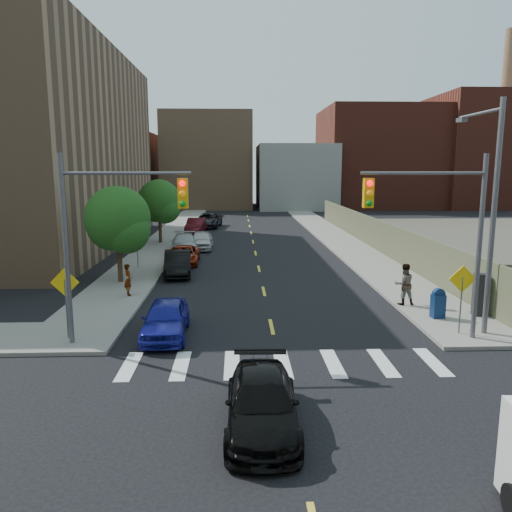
{
  "coord_description": "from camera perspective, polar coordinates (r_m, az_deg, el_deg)",
  "views": [
    {
      "loc": [
        -1.39,
        -11.76,
        6.5
      ],
      "look_at": [
        -0.43,
        13.52,
        2.0
      ],
      "focal_mm": 35.0,
      "sensor_mm": 36.0,
      "label": 1
    }
  ],
  "objects": [
    {
      "name": "fence_north",
      "position": [
        41.59,
        13.19,
        2.57
      ],
      "size": [
        0.12,
        44.0,
        2.5
      ],
      "primitive_type": "cube",
      "color": "#5E6647",
      "rests_on": "ground"
    },
    {
      "name": "pedestrian_east",
      "position": [
        24.34,
        16.57,
        -3.1
      ],
      "size": [
        0.98,
        0.78,
        1.95
      ],
      "primitive_type": "imported",
      "rotation": [
        0.0,
        0.0,
        3.18
      ],
      "color": "gray",
      "rests_on": "sidewalk_ne"
    },
    {
      "name": "signal_ne",
      "position": [
        19.33,
        20.32,
        3.61
      ],
      "size": [
        4.59,
        0.3,
        7.0
      ],
      "color": "#59595E",
      "rests_on": "ground"
    },
    {
      "name": "sidewalk_nw",
      "position": [
        54.02,
        -8.93,
        3.13
      ],
      "size": [
        3.5,
        73.0,
        0.15
      ],
      "primitive_type": "cube",
      "color": "gray",
      "rests_on": "ground"
    },
    {
      "name": "bg_bldg_east",
      "position": [
        86.98,
        13.67,
        10.79
      ],
      "size": [
        18.0,
        18.0,
        16.0
      ],
      "primitive_type": "cube",
      "color": "#592319",
      "rests_on": "ground"
    },
    {
      "name": "tree_west_far",
      "position": [
        43.42,
        -10.98,
        5.91
      ],
      "size": [
        3.66,
        3.64,
        5.52
      ],
      "color": "#332114",
      "rests_on": "ground"
    },
    {
      "name": "bg_bldg_midwest",
      "position": [
        83.89,
        -5.42,
        10.72
      ],
      "size": [
        14.0,
        16.0,
        15.0
      ],
      "primitive_type": "cube",
      "color": "#8C6B4C",
      "rests_on": "ground"
    },
    {
      "name": "streetlight_ne",
      "position": [
        21.02,
        25.11,
        5.65
      ],
      "size": [
        0.25,
        3.7,
        9.0
      ],
      "color": "#59595E",
      "rests_on": "ground"
    },
    {
      "name": "bg_bldg_fareast",
      "position": [
        90.79,
        23.99,
        10.81
      ],
      "size": [
        14.0,
        16.0,
        18.0
      ],
      "primitive_type": "cube",
      "color": "#592319",
      "rests_on": "ground"
    },
    {
      "name": "warn_sign_midwest",
      "position": [
        32.71,
        -13.45,
        1.89
      ],
      "size": [
        1.06,
        0.06,
        2.83
      ],
      "color": "#59595E",
      "rests_on": "ground"
    },
    {
      "name": "black_sedan",
      "position": [
        13.1,
        0.68,
        -16.46
      ],
      "size": [
        1.92,
        4.5,
        1.29
      ],
      "primitive_type": "imported",
      "rotation": [
        0.0,
        0.0,
        -0.02
      ],
      "color": "black",
      "rests_on": "ground"
    },
    {
      "name": "parked_car_white",
      "position": [
        40.36,
        -6.23,
        1.82
      ],
      "size": [
        1.77,
        4.34,
        1.48
      ],
      "primitive_type": "imported",
      "rotation": [
        0.0,
        0.0,
        0.01
      ],
      "color": "silver",
      "rests_on": "ground"
    },
    {
      "name": "warn_sign_nw",
      "position": [
        19.87,
        -20.96,
        -3.7
      ],
      "size": [
        1.06,
        0.06,
        2.83
      ],
      "color": "#59595E",
      "rests_on": "ground"
    },
    {
      "name": "parked_car_maroon",
      "position": [
        50.04,
        -6.88,
        3.43
      ],
      "size": [
        1.93,
        4.75,
        1.53
      ],
      "primitive_type": "imported",
      "rotation": [
        0.0,
        0.0,
        -0.07
      ],
      "color": "#450D13",
      "rests_on": "ground"
    },
    {
      "name": "parked_car_silver",
      "position": [
        39.0,
        -8.2,
        1.44
      ],
      "size": [
        2.41,
        5.05,
        1.42
      ],
      "primitive_type": "imported",
      "rotation": [
        0.0,
        0.0,
        0.09
      ],
      "color": "#A0A4A8",
      "rests_on": "ground"
    },
    {
      "name": "payphone",
      "position": [
        23.71,
        24.2,
        -4.05
      ],
      "size": [
        0.65,
        0.57,
        1.85
      ],
      "primitive_type": "cube",
      "rotation": [
        0.0,
        0.0,
        -0.26
      ],
      "color": "black",
      "rests_on": "sidewalk_ne"
    },
    {
      "name": "parked_car_red",
      "position": [
        34.39,
        -8.26,
        0.12
      ],
      "size": [
        2.13,
        4.44,
        1.22
      ],
      "primitive_type": "imported",
      "rotation": [
        0.0,
        0.0,
        0.02
      ],
      "color": "#9B270F",
      "rests_on": "ground"
    },
    {
      "name": "bg_bldg_center",
      "position": [
        82.31,
        4.43,
        9.01
      ],
      "size": [
        12.0,
        16.0,
        10.0
      ],
      "primitive_type": "cube",
      "color": "gray",
      "rests_on": "ground"
    },
    {
      "name": "sidewalk_ne",
      "position": [
        54.42,
        7.53,
        3.22
      ],
      "size": [
        3.5,
        73.0,
        0.15
      ],
      "primitive_type": "cube",
      "color": "gray",
      "rests_on": "ground"
    },
    {
      "name": "pedestrian_west",
      "position": [
        25.8,
        -14.4,
        -2.65
      ],
      "size": [
        0.58,
        0.69,
        1.6
      ],
      "primitive_type": "imported",
      "rotation": [
        0.0,
        0.0,
        1.97
      ],
      "color": "gray",
      "rests_on": "sidewalk_nw"
    },
    {
      "name": "parked_car_blue",
      "position": [
        19.83,
        -10.29,
        -7.04
      ],
      "size": [
        1.8,
        4.23,
        1.43
      ],
      "primitive_type": "imported",
      "rotation": [
        0.0,
        0.0,
        0.03
      ],
      "color": "#1B1D96",
      "rests_on": "ground"
    },
    {
      "name": "tree_west_near",
      "position": [
        28.74,
        -15.49,
        3.69
      ],
      "size": [
        3.66,
        3.64,
        5.52
      ],
      "color": "#332114",
      "rests_on": "ground"
    },
    {
      "name": "parked_car_black",
      "position": [
        30.79,
        -8.93,
        -0.83
      ],
      "size": [
        1.99,
        4.6,
        1.47
      ],
      "primitive_type": "imported",
      "rotation": [
        0.0,
        0.0,
        0.1
      ],
      "color": "black",
      "rests_on": "ground"
    },
    {
      "name": "bg_bldg_west",
      "position": [
        84.32,
        -16.55,
        9.34
      ],
      "size": [
        14.0,
        18.0,
        12.0
      ],
      "primitive_type": "cube",
      "color": "#592319",
      "rests_on": "ground"
    },
    {
      "name": "signal_nw",
      "position": [
        18.45,
        -16.6,
        3.53
      ],
      "size": [
        4.59,
        0.3,
        7.0
      ],
      "color": "#59595E",
      "rests_on": "ground"
    },
    {
      "name": "smokestack",
      "position": [
        92.87,
        26.5,
        13.69
      ],
      "size": [
        1.8,
        1.8,
        28.0
      ],
      "primitive_type": "cylinder",
      "color": "#8C6B4C",
      "rests_on": "ground"
    },
    {
      "name": "ground",
      "position": [
        13.51,
        4.24,
        -18.7
      ],
      "size": [
        160.0,
        160.0,
        0.0
      ],
      "primitive_type": "plane",
      "color": "black",
      "rests_on": "ground"
    },
    {
      "name": "parked_car_grey",
      "position": [
        55.14,
        -5.54,
        4.08
      ],
      "size": [
        3.15,
        5.85,
        1.56
      ],
      "primitive_type": "imported",
      "rotation": [
        0.0,
        0.0,
        -0.1
      ],
      "color": "black",
      "rests_on": "ground"
    },
    {
      "name": "warn_sign_ne",
      "position": [
        20.68,
        22.48,
        -3.28
      ],
      "size": [
        1.06,
        0.06,
        2.83
      ],
      "color": "#59595E",
      "rests_on": "ground"
    },
    {
      "name": "mailbox",
      "position": [
        22.74,
        20.09,
        -5.11
      ],
      "size": [
        0.57,
        0.46,
        1.3
      ],
      "rotation": [
        0.0,
        0.0,
        0.12
      ],
      "color": "navy",
      "rests_on": "sidewalk_ne"
    }
  ]
}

